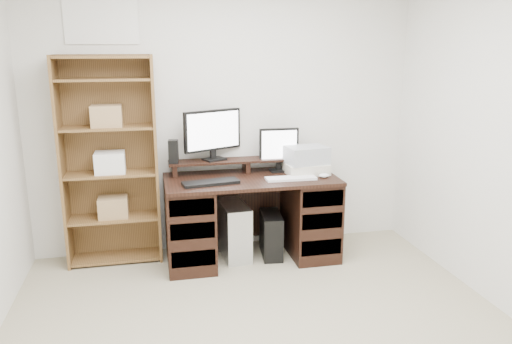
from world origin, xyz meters
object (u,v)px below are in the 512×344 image
object	(u,v)px
desk	(251,216)
tower_silver	(234,230)
printer	(306,168)
tower_black	(271,234)
monitor_wide	(213,132)
monitor_small	(279,148)
bookshelf	(110,160)

from	to	relation	value
desk	tower_silver	bearing A→B (deg)	155.64
printer	tower_black	bearing A→B (deg)	-176.37
desk	tower_silver	world-z (taller)	desk
tower_silver	monitor_wide	bearing A→B (deg)	127.52
monitor_small	tower_black	world-z (taller)	monitor_small
tower_silver	tower_black	distance (m)	0.34
tower_black	bookshelf	xyz separation A→B (m)	(-1.38, 0.21, 0.72)
monitor_wide	monitor_small	xyz separation A→B (m)	(0.60, -0.06, -0.16)
desk	tower_silver	distance (m)	0.21
monitor_wide	tower_silver	size ratio (longest dim) A/B	1.07
monitor_small	tower_black	distance (m)	0.79
monitor_wide	monitor_small	size ratio (longest dim) A/B	1.34
desk	monitor_small	distance (m)	0.67
bookshelf	tower_silver	bearing A→B (deg)	-7.98
bookshelf	desk	bearing A→B (deg)	-10.13
desk	printer	xyz separation A→B (m)	(0.52, 0.03, 0.41)
tower_black	monitor_wide	bearing A→B (deg)	160.47
printer	tower_black	xyz separation A→B (m)	(-0.33, -0.03, -0.60)
tower_silver	bookshelf	xyz separation A→B (m)	(-1.05, 0.15, 0.67)
desk	bookshelf	xyz separation A→B (m)	(-1.19, 0.21, 0.53)
monitor_wide	printer	size ratio (longest dim) A/B	1.43
tower_silver	tower_black	size ratio (longest dim) A/B	1.20
tower_silver	desk	bearing A→B (deg)	-28.53
tower_silver	bookshelf	bearing A→B (deg)	167.85
monitor_wide	tower_black	bearing A→B (deg)	-50.00
monitor_wide	bookshelf	xyz separation A→B (m)	(-0.89, -0.02, -0.20)
monitor_small	tower_silver	bearing A→B (deg)	-165.37
monitor_wide	tower_black	world-z (taller)	monitor_wide
tower_silver	tower_black	world-z (taller)	tower_silver
monitor_wide	bookshelf	bearing A→B (deg)	157.25
printer	bookshelf	bearing A→B (deg)	172.53
monitor_wide	tower_silver	world-z (taller)	monitor_wide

